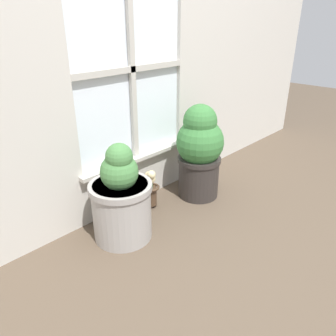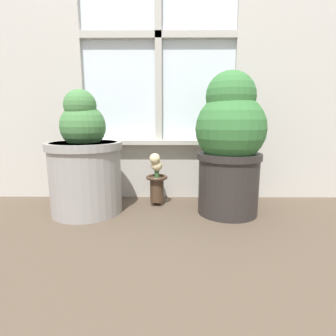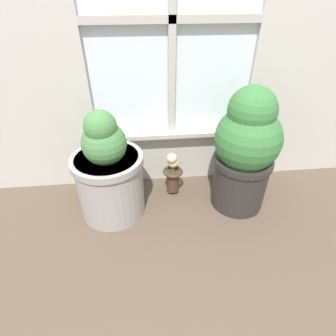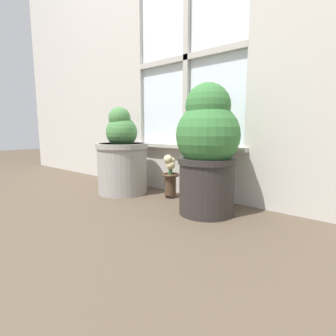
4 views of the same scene
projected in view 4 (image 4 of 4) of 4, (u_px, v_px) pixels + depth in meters
The scene contains 4 objects.
ground_plane at pixel (124, 212), 1.38m from camera, with size 10.00×10.00×0.00m, color brown.
potted_plant_left at pixel (122, 157), 1.77m from camera, with size 0.35×0.35×0.58m.
potted_plant_right at pixel (207, 149), 1.31m from camera, with size 0.32×0.32×0.66m.
flower_vase at pixel (170, 176), 1.66m from camera, with size 0.11×0.11×0.28m.
Camera 4 is at (1.05, -0.86, 0.43)m, focal length 28.00 mm.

